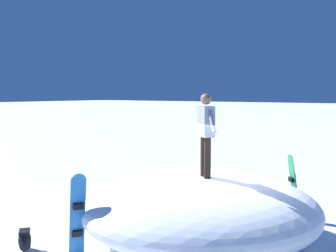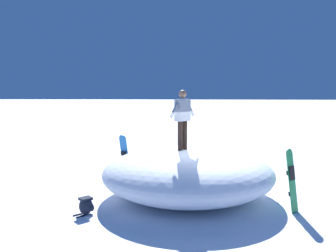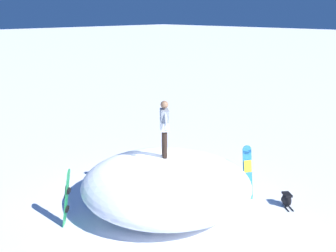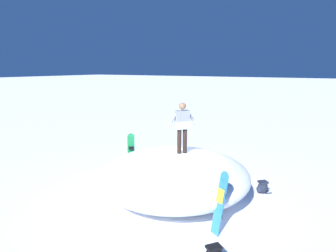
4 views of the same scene
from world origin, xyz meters
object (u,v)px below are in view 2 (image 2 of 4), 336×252
at_px(backpack_far, 123,169).
at_px(snowboard_primary_upright, 292,179).
at_px(snowboarder_standing, 183,116).
at_px(snowboard_secondary_upright, 125,158).
at_px(backpack_near, 86,205).

bearing_deg(backpack_far, snowboard_primary_upright, -125.38).
xyz_separation_m(snowboarder_standing, snowboard_primary_upright, (-0.84, -2.80, -1.55)).
xyz_separation_m(snowboarder_standing, snowboard_secondary_upright, (1.60, 1.96, -1.54)).
distance_m(snowboard_secondary_upright, backpack_near, 3.09).
bearing_deg(snowboard_primary_upright, snowboard_secondary_upright, 62.92).
xyz_separation_m(snowboard_secondary_upright, backpack_far, (1.18, 0.33, -0.64)).
height_order(snowboard_secondary_upright, backpack_far, snowboard_secondary_upright).
bearing_deg(snowboard_secondary_upright, snowboarder_standing, -129.14).
relative_size(snowboard_secondary_upright, backpack_far, 2.88).
bearing_deg(snowboard_primary_upright, backpack_near, 96.25).
relative_size(snowboard_secondary_upright, backpack_near, 3.21).
bearing_deg(backpack_near, snowboarder_standing, -59.29).
xyz_separation_m(snowboard_primary_upright, backpack_near, (-0.56, 5.16, -0.61)).
bearing_deg(snowboard_primary_upright, backpack_far, 54.62).
bearing_deg(snowboarder_standing, backpack_near, 120.71).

